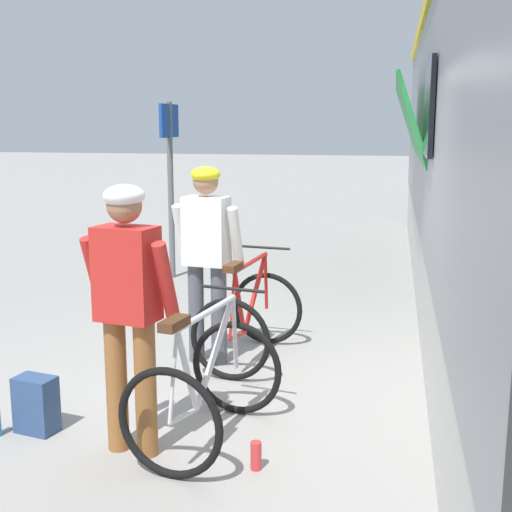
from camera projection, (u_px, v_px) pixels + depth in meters
name	position (u px, v px, depth m)	size (l,w,h in m)	color
ground_plane	(239.00, 389.00, 5.56)	(80.00, 80.00, 0.00)	gray
cyclist_near_in_red	(128.00, 296.00, 4.31)	(0.65, 0.38, 1.76)	#935B2D
cyclist_far_in_white	(207.00, 247.00, 5.99)	(0.64, 0.36, 1.76)	#4C515B
bicycle_near_silver	(206.00, 387.00, 4.55)	(0.89, 1.18, 0.99)	black
bicycle_far_red	(250.00, 318.00, 6.15)	(0.84, 1.15, 0.99)	black
backpack_on_platform	(36.00, 405.00, 4.76)	(0.28, 0.18, 0.40)	navy
water_bottle_near_the_bikes	(256.00, 456.00, 4.26)	(0.07, 0.07, 0.18)	red
platform_sign_post	(170.00, 160.00, 9.25)	(0.08, 0.70, 2.40)	#595B60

